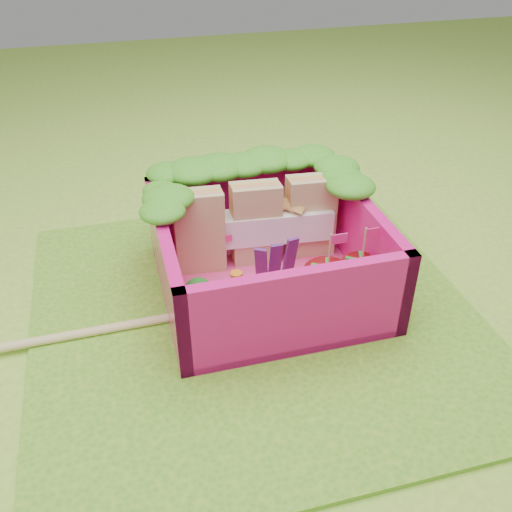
{
  "coord_description": "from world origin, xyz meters",
  "views": [
    {
      "loc": [
        -0.68,
        -2.57,
        2.24
      ],
      "look_at": [
        0.07,
        0.22,
        0.28
      ],
      "focal_mm": 40.0,
      "sensor_mm": 36.0,
      "label": 1
    }
  ],
  "objects_px": {
    "strawberry_right": "(360,278)",
    "chopsticks": "(74,335)",
    "bento_box": "(267,251)",
    "sandwich_stack": "(257,224)",
    "broccoli": "(198,299)",
    "strawberry_left": "(326,288)"
  },
  "relations": [
    {
      "from": "strawberry_right",
      "to": "chopsticks",
      "type": "height_order",
      "value": "strawberry_right"
    },
    {
      "from": "bento_box",
      "to": "chopsticks",
      "type": "distance_m",
      "value": 1.22
    },
    {
      "from": "sandwich_stack",
      "to": "strawberry_right",
      "type": "height_order",
      "value": "sandwich_stack"
    },
    {
      "from": "chopsticks",
      "to": "strawberry_right",
      "type": "bearing_deg",
      "value": -3.98
    },
    {
      "from": "broccoli",
      "to": "strawberry_left",
      "type": "relative_size",
      "value": 0.64
    },
    {
      "from": "sandwich_stack",
      "to": "strawberry_right",
      "type": "bearing_deg",
      "value": -47.92
    },
    {
      "from": "sandwich_stack",
      "to": "broccoli",
      "type": "distance_m",
      "value": 0.75
    },
    {
      "from": "bento_box",
      "to": "strawberry_left",
      "type": "xyz_separation_m",
      "value": [
        0.26,
        -0.35,
        -0.08
      ]
    },
    {
      "from": "bento_box",
      "to": "strawberry_right",
      "type": "bearing_deg",
      "value": -30.25
    },
    {
      "from": "bento_box",
      "to": "sandwich_stack",
      "type": "distance_m",
      "value": 0.26
    },
    {
      "from": "strawberry_left",
      "to": "chopsticks",
      "type": "bearing_deg",
      "value": 173.11
    },
    {
      "from": "chopsticks",
      "to": "sandwich_stack",
      "type": "bearing_deg",
      "value": 19.81
    },
    {
      "from": "bento_box",
      "to": "sandwich_stack",
      "type": "height_order",
      "value": "sandwich_stack"
    },
    {
      "from": "broccoli",
      "to": "strawberry_right",
      "type": "height_order",
      "value": "strawberry_right"
    },
    {
      "from": "chopsticks",
      "to": "strawberry_left",
      "type": "bearing_deg",
      "value": -6.89
    },
    {
      "from": "sandwich_stack",
      "to": "strawberry_left",
      "type": "bearing_deg",
      "value": -67.05
    },
    {
      "from": "strawberry_right",
      "to": "chopsticks",
      "type": "distance_m",
      "value": 1.7
    },
    {
      "from": "broccoli",
      "to": "strawberry_right",
      "type": "xyz_separation_m",
      "value": [
        0.98,
        0.01,
        -0.05
      ]
    },
    {
      "from": "sandwich_stack",
      "to": "chopsticks",
      "type": "xyz_separation_m",
      "value": [
        -1.19,
        -0.43,
        -0.3
      ]
    },
    {
      "from": "sandwich_stack",
      "to": "broccoli",
      "type": "height_order",
      "value": "sandwich_stack"
    },
    {
      "from": "broccoli",
      "to": "strawberry_left",
      "type": "distance_m",
      "value": 0.75
    },
    {
      "from": "strawberry_right",
      "to": "bento_box",
      "type": "bearing_deg",
      "value": 149.75
    }
  ]
}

